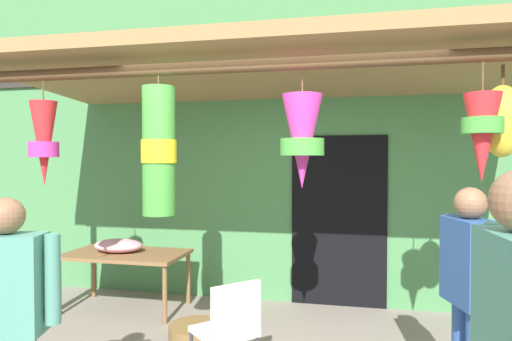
# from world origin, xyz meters

# --- Properties ---
(shop_facade) EXTENTS (12.88, 0.29, 4.54)m
(shop_facade) POSITION_xyz_m (0.00, 2.24, 2.27)
(shop_facade) COLOR #47844C
(shop_facade) RESTS_ON ground_plane
(market_stall_canopy) EXTENTS (5.07, 2.70, 2.71)m
(market_stall_canopy) POSITION_xyz_m (-0.27, 1.08, 2.41)
(market_stall_canopy) COLOR brown
(market_stall_canopy) RESTS_ON ground_plane
(display_table) EXTENTS (1.35, 0.78, 0.65)m
(display_table) POSITION_xyz_m (-1.95, 1.44, 0.59)
(display_table) COLOR brown
(display_table) RESTS_ON ground_plane
(flower_heap_on_table) EXTENTS (0.57, 0.40, 0.15)m
(flower_heap_on_table) POSITION_xyz_m (-2.04, 1.45, 0.73)
(flower_heap_on_table) COLOR pink
(flower_heap_on_table) RESTS_ON display_table
(folding_chair) EXTENTS (0.57, 0.57, 0.84)m
(folding_chair) POSITION_xyz_m (-0.28, -0.11, 0.50)
(folding_chair) COLOR beige
(folding_chair) RESTS_ON ground_plane
(wicker_basket_by_table) EXTENTS (0.53, 0.53, 0.19)m
(wicker_basket_by_table) POSITION_xyz_m (-0.80, 0.66, 0.10)
(wicker_basket_by_table) COLOR brown
(wicker_basket_by_table) RESTS_ON ground_plane
(vendor_in_orange) EXTENTS (0.32, 0.57, 1.54)m
(vendor_in_orange) POSITION_xyz_m (1.36, -0.06, 0.90)
(vendor_in_orange) COLOR #2D5193
(vendor_in_orange) RESTS_ON ground_plane
(shopper_by_bananas) EXTENTS (0.58, 0.31, 1.51)m
(shopper_by_bananas) POSITION_xyz_m (-1.28, -1.13, 0.88)
(shopper_by_bananas) COLOR #B23347
(shopper_by_bananas) RESTS_ON ground_plane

